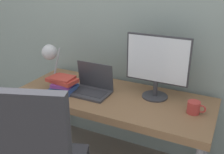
{
  "coord_description": "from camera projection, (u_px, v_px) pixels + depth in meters",
  "views": [
    {
      "loc": [
        0.85,
        -1.43,
        1.67
      ],
      "look_at": [
        0.01,
        0.3,
        0.89
      ],
      "focal_mm": 42.0,
      "sensor_mm": 36.0,
      "label": 1
    }
  ],
  "objects": [
    {
      "name": "laptop",
      "position": [
        91.0,
        87.0,
        2.21
      ],
      "size": [
        0.33,
        0.23,
        0.25
      ],
      "color": "#38383D",
      "rests_on": "desk"
    },
    {
      "name": "wall_back",
      "position": [
        133.0,
        16.0,
        2.28
      ],
      "size": [
        8.0,
        0.05,
        2.6
      ],
      "color": "gray",
      "rests_on": "ground_plane"
    },
    {
      "name": "book_stack",
      "position": [
        63.0,
        84.0,
        2.22
      ],
      "size": [
        0.27,
        0.19,
        0.13
      ],
      "color": "#334C8C",
      "rests_on": "desk"
    },
    {
      "name": "mug",
      "position": [
        194.0,
        107.0,
        1.89
      ],
      "size": [
        0.13,
        0.09,
        0.09
      ],
      "color": "#B23833",
      "rests_on": "desk"
    },
    {
      "name": "desk",
      "position": [
        113.0,
        102.0,
        2.2
      ],
      "size": [
        1.63,
        0.67,
        0.71
      ],
      "color": "brown",
      "rests_on": "ground_plane"
    },
    {
      "name": "monitor",
      "position": [
        157.0,
        64.0,
        2.05
      ],
      "size": [
        0.51,
        0.21,
        0.51
      ],
      "color": "#333338",
      "rests_on": "desk"
    },
    {
      "name": "desk_lamp",
      "position": [
        51.0,
        56.0,
        2.25
      ],
      "size": [
        0.13,
        0.28,
        0.39
      ],
      "color": "#4C4C51",
      "rests_on": "desk"
    },
    {
      "name": "tv_remote",
      "position": [
        61.0,
        97.0,
        2.13
      ],
      "size": [
        0.05,
        0.18,
        0.02
      ],
      "color": "#4C4C51",
      "rests_on": "desk"
    }
  ]
}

